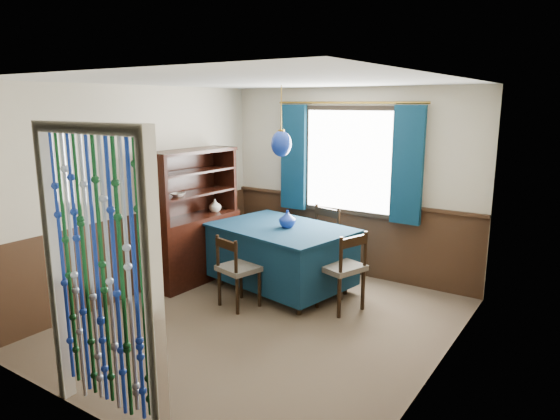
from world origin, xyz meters
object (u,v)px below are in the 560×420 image
Objects in this scene: bowl_shelf at (178,195)px; vase_table at (287,220)px; sideboard at (194,236)px; dining_table at (281,253)px; chair_far at (319,240)px; vase_sideboard at (215,205)px; chair_near at (237,269)px; chair_right at (343,268)px; chair_left at (230,236)px; pendant_lamp at (281,144)px.

vase_table is at bearing 29.69° from bowl_shelf.
sideboard is 1.32m from vase_table.
chair_far is (0.16, 0.66, 0.04)m from dining_table.
sideboard is (-1.15, -0.34, 0.13)m from dining_table.
vase_sideboard is (-1.09, 0.02, 0.49)m from dining_table.
vase_sideboard is (0.06, 0.36, 0.36)m from sideboard.
chair_near is 0.92× the size of chair_right.
chair_left is 0.53× the size of sideboard.
chair_near is 1.12m from sideboard.
vase_table reaches higher than chair_far.
vase_table is (0.08, 0.01, -0.92)m from pendant_lamp.
vase_table is 1.17m from vase_sideboard.
vase_sideboard is (-1.25, -0.64, 0.45)m from chair_far.
chair_far reaches higher than chair_right.
pendant_lamp is at bearing 100.41° from dining_table.
vase_sideboard reaches higher than vase_table.
dining_table is at bearing 95.47° from chair_near.
chair_right is 4.78× the size of vase_sideboard.
chair_left reaches higher than chair_near.
vase_table reaches higher than chair_near.
sideboard is at bearing -99.44° from vase_sideboard.
dining_table is 1.19m from vase_sideboard.
pendant_lamp reaches higher than vase_table.
chair_right is at bearing 87.02° from chair_left.
pendant_lamp reaches higher than chair_far.
chair_left is 1.68m from pendant_lamp.
chair_right is (1.03, 0.59, 0.04)m from chair_near.
chair_left is 0.58m from sideboard.
chair_left is (-1.00, 0.21, 0.02)m from dining_table.
chair_near is 0.89× the size of chair_far.
chair_right is at bearing -4.88° from vase_sideboard.
vase_table is at bearing 87.17° from chair_left.
chair_far is at bearing 39.36° from sideboard.
chair_near is at bearing -98.34° from pendant_lamp.
chair_near is 4.57× the size of bowl_shelf.
sideboard is at bearing -163.52° from pendant_lamp.
sideboard is 8.78× the size of vase_table.
sideboard is at bearing 100.68° from bowl_shelf.
chair_near is 4.40× the size of vase_sideboard.
chair_left is 0.51m from vase_sideboard.
pendant_lamp is (0.00, 0.00, 1.36)m from dining_table.
pendant_lamp is at bearing -173.38° from vase_table.
sideboard reaches higher than chair_near.
dining_table is 1.47m from bowl_shelf.
chair_left is at bearing 146.87° from chair_near.
dining_table is at bearing -90.00° from pendant_lamp.
sideboard is at bearing -153.11° from dining_table.
dining_table is 1.96× the size of chair_far.
pendant_lamp is 1.42m from bowl_shelf.
sideboard is at bearing 113.74° from chair_right.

